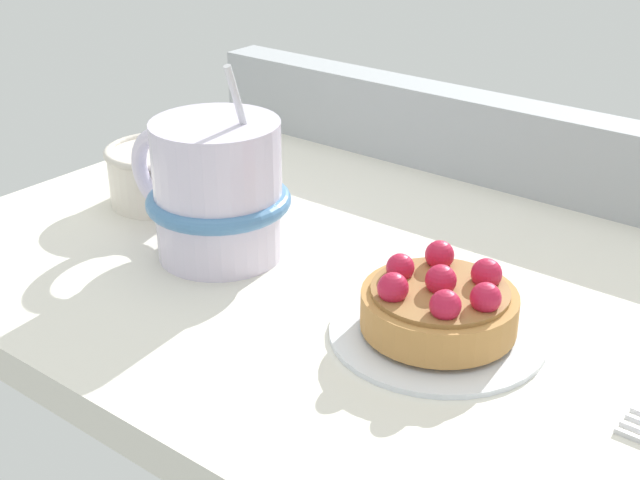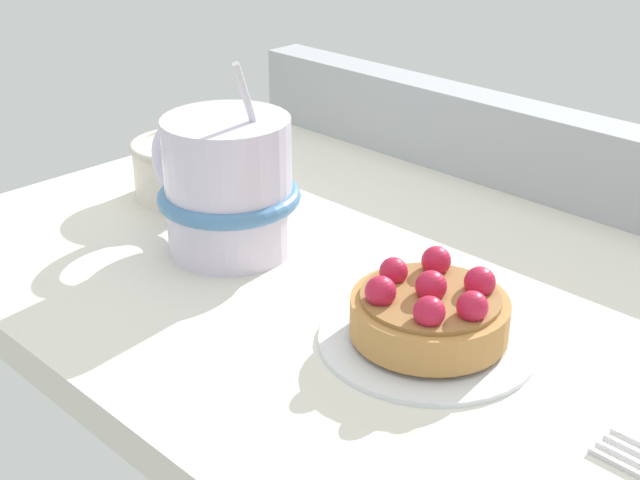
# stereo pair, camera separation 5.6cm
# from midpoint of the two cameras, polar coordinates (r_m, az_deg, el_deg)

# --- Properties ---
(ground_plane) EXTENTS (0.71, 0.44, 0.03)m
(ground_plane) POSITION_cam_midpoint_polar(r_m,az_deg,el_deg) (0.59, 9.55, -4.51)
(ground_plane) COLOR silver
(window_rail_back) EXTENTS (0.69, 0.04, 0.07)m
(window_rail_back) POSITION_cam_midpoint_polar(r_m,az_deg,el_deg) (0.72, 19.09, 4.60)
(window_rail_back) COLOR #9EA3A8
(window_rail_back) RESTS_ON ground_plane
(dessert_plate) EXTENTS (0.13, 0.13, 0.01)m
(dessert_plate) POSITION_cam_midpoint_polar(r_m,az_deg,el_deg) (0.53, 10.08, -6.38)
(dessert_plate) COLOR silver
(dessert_plate) RESTS_ON ground_plane
(raspberry_tart) EXTENTS (0.09, 0.09, 0.04)m
(raspberry_tart) POSITION_cam_midpoint_polar(r_m,az_deg,el_deg) (0.52, 10.25, -4.59)
(raspberry_tart) COLOR #B77F42
(raspberry_tart) RESTS_ON dessert_plate
(coffee_mug) EXTENTS (0.14, 0.10, 0.14)m
(coffee_mug) POSITION_cam_midpoint_polar(r_m,az_deg,el_deg) (0.61, -3.56, 3.48)
(coffee_mug) COLOR silver
(coffee_mug) RESTS_ON ground_plane
(sugar_bowl) EXTENTS (0.08, 0.08, 0.05)m
(sugar_bowl) POSITION_cam_midpoint_polar(r_m,az_deg,el_deg) (0.72, -6.74, 4.71)
(sugar_bowl) COLOR silver
(sugar_bowl) RESTS_ON ground_plane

